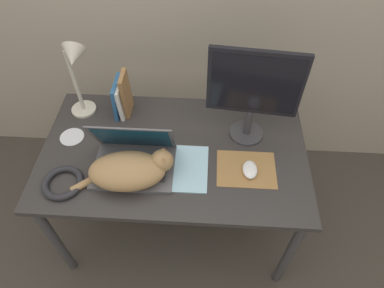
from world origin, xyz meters
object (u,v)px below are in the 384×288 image
computer_mouse (250,170)px  notepad (188,168)px  external_monitor (254,91)px  cd_disc (72,137)px  laptop (134,158)px  cat (130,170)px  desk_lamp (75,69)px  book_row (122,96)px  cable_coil (63,183)px

computer_mouse → notepad: computer_mouse is taller
external_monitor → cd_disc: (-0.88, -0.07, -0.28)m
laptop → external_monitor: 0.62m
cat → computer_mouse: cat is taller
notepad → cat: bearing=-163.1°
external_monitor → notepad: 0.46m
desk_lamp → notepad: desk_lamp is taller
desk_lamp → cd_disc: 0.34m
desk_lamp → computer_mouse: bearing=-21.5°
computer_mouse → cd_disc: computer_mouse is taller
cat → book_row: book_row is taller
cable_coil → notepad: (0.55, 0.12, -0.01)m
cat → cd_disc: size_ratio=3.75×
desk_lamp → cd_disc: bearing=-106.3°
book_row → notepad: book_row is taller
book_row → notepad: bearing=-45.2°
cat → cable_coil: cat is taller
cat → desk_lamp: 0.55m
external_monitor → notepad: external_monitor is taller
cable_coil → desk_lamp: bearing=89.6°
computer_mouse → cd_disc: (-0.88, 0.16, -0.02)m
cat → external_monitor: 0.65m
laptop → cd_disc: size_ratio=3.10×
book_row → cat: bearing=-75.1°
external_monitor → desk_lamp: size_ratio=1.11×
cable_coil → computer_mouse: bearing=8.2°
computer_mouse → notepad: size_ratio=0.38×
cable_coil → external_monitor: bearing=23.3°
laptop → desk_lamp: bearing=133.2°
laptop → cd_disc: bearing=156.1°
notepad → cable_coil: bearing=-167.5°
book_row → notepad: 0.52m
cat → notepad: size_ratio=1.68×
cat → laptop: bearing=91.4°
external_monitor → book_row: (-0.64, 0.13, -0.18)m
laptop → desk_lamp: (-0.30, 0.32, 0.25)m
cat → cd_disc: cat is taller
desk_lamp → external_monitor: bearing=-6.2°
cat → book_row: (-0.12, 0.44, 0.03)m
cat → cable_coil: size_ratio=2.43×
notepad → external_monitor: bearing=40.1°
laptop → notepad: laptop is taller
cat → notepad: cat is taller
cat → cable_coil: 0.31m
computer_mouse → book_row: 0.75m
cat → cable_coil: (-0.30, -0.05, -0.06)m
external_monitor → book_row: bearing=168.7°
computer_mouse → notepad: (-0.29, 0.00, -0.01)m
laptop → cat: 0.09m
cat → external_monitor: (0.53, 0.31, 0.21)m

